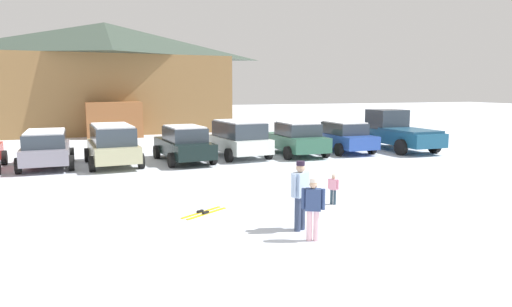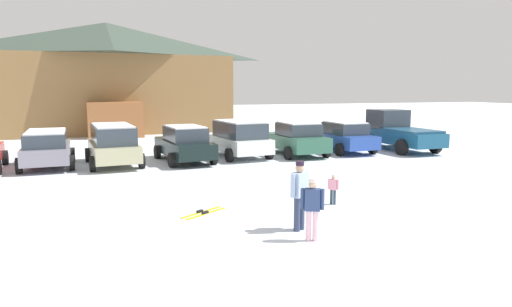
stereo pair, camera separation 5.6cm
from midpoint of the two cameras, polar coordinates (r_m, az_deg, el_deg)
name	(u,v)px [view 2 (the right image)]	position (r m, az deg, el deg)	size (l,w,h in m)	color
ground	(338,290)	(8.10, 10.37, -16.47)	(160.00, 160.00, 0.00)	silver
ski_lodge	(108,77)	(37.88, -18.00, 9.13)	(18.61, 11.92, 8.34)	olive
parked_grey_wagon	(47,147)	(21.31, -24.61, 0.71)	(2.30, 4.17, 1.57)	gray
parked_beige_suv	(113,144)	(20.80, -17.36, 1.19)	(2.45, 4.48, 1.78)	#AFAD84
parked_black_sedan	(184,144)	(21.06, -8.86, 1.23)	(2.44, 4.53, 1.65)	black
parked_white_suv	(239,138)	(22.20, -2.05, 1.98)	(2.59, 4.24, 1.78)	white
parked_green_coupe	(297,139)	(22.89, 5.21, 1.88)	(2.29, 4.10, 1.67)	#2E614A
parked_blue_hatchback	(343,136)	(24.50, 10.92, 2.11)	(2.21, 4.42, 1.61)	#2649A5
pickup_truck	(397,132)	(26.04, 17.23, 2.63)	(2.43, 5.38, 2.15)	navy
skier_teen_in_navy_coat	(312,206)	(10.15, 7.21, -6.51)	(0.48, 0.33, 1.41)	beige
skier_child_in_pink_snowsuit	(333,187)	(13.41, 9.74, -4.20)	(0.25, 0.26, 0.89)	#2B404F
skier_adult_in_blue_parka	(300,192)	(10.81, 5.61, -4.75)	(0.55, 0.41, 1.67)	#303C58
pair_of_skis	(203,213)	(12.49, -6.46, -7.35)	(1.39, 1.06, 0.08)	gold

